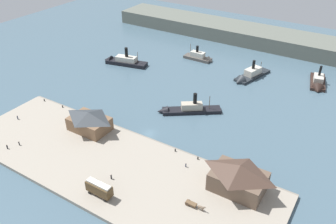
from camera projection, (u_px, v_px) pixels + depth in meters
The scene contains 22 objects.
ground_plane at pixel (149, 133), 128.37m from camera, with size 320.00×320.00×0.00m, color #476070.
quay_promenade at pixel (110, 166), 112.23m from camera, with size 110.00×36.00×1.20m, color #9E9384.
seawall_edge at pixel (143, 137), 125.51m from camera, with size 110.00×0.80×1.00m, color gray.
ferry_shed_central_terminal at pixel (89, 121), 126.47m from camera, with size 14.59×10.16×7.47m.
ferry_shed_customs_shed at pixel (239, 177), 100.29m from camera, with size 15.70×11.35×8.85m.
street_tram at pixel (99, 188), 99.12m from camera, with size 8.17×2.94×4.53m.
horse_cart at pixel (195, 205), 96.04m from camera, with size 6.03×1.46×1.87m.
pedestrian_by_tram at pixel (7, 147), 118.38m from camera, with size 0.42×0.42×1.71m.
pedestrian_near_cart at pixel (19, 143), 120.06m from camera, with size 0.39×0.39×1.57m.
pedestrian_walking_east at pixel (111, 177), 105.73m from camera, with size 0.44×0.44×1.79m.
pedestrian_at_waters_edge at pixel (18, 117), 133.91m from camera, with size 0.42×0.42×1.70m.
pedestrian_walking_west at pixel (186, 165), 110.46m from camera, with size 0.38×0.38×1.53m.
mooring_post_center_west at pixel (63, 106), 141.49m from camera, with size 0.44×0.44×0.90m, color black.
mooring_post_east at pixel (44, 100), 145.86m from camera, with size 0.44×0.44×0.90m, color black.
mooring_post_west at pixel (175, 150), 117.28m from camera, with size 0.44×0.44×0.90m, color black.
mooring_post_center_east at pixel (198, 158), 113.77m from camera, with size 0.44×0.44×0.90m, color black.
ferry_approaching_east at pixel (249, 76), 165.92m from camera, with size 11.91×23.47×10.66m.
ferry_approaching_west at pixel (200, 58), 184.40m from camera, with size 16.14×5.18×9.47m.
ferry_mid_harbor at pixel (184, 109), 140.25m from camera, with size 23.59×18.67×9.90m.
ferry_near_quay at pixel (122, 61), 180.14m from camera, with size 24.03×10.46×10.88m.
ferry_moored_east at pixel (318, 84), 159.66m from camera, with size 9.93×19.66×10.69m.
far_headland at pixel (255, 36), 205.38m from camera, with size 180.00×24.00×8.00m, color #60665B.
Camera 1 is at (61.46, -85.08, 74.66)m, focal length 37.35 mm.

